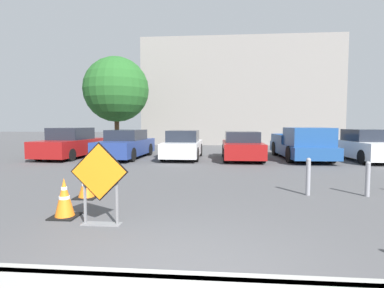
# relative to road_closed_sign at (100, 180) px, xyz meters

# --- Properties ---
(ground_plane) EXTENTS (96.00, 96.00, 0.00)m
(ground_plane) POSITION_rel_road_closed_sign_xyz_m (1.66, 8.12, -0.83)
(ground_plane) COLOR #4C4C4F
(curb_lip) EXTENTS (27.19, 0.20, 0.14)m
(curb_lip) POSITION_rel_road_closed_sign_xyz_m (1.66, -1.88, -0.76)
(curb_lip) COLOR #999993
(curb_lip) RESTS_ON ground_plane
(road_closed_sign) EXTENTS (1.04, 0.20, 1.49)m
(road_closed_sign) POSITION_rel_road_closed_sign_xyz_m (0.00, 0.00, 0.00)
(road_closed_sign) COLOR black
(road_closed_sign) RESTS_ON ground_plane
(traffic_cone_nearest) EXTENTS (0.50, 0.50, 0.77)m
(traffic_cone_nearest) POSITION_rel_road_closed_sign_xyz_m (-0.87, 0.40, -0.45)
(traffic_cone_nearest) COLOR black
(traffic_cone_nearest) RESTS_ON ground_plane
(traffic_cone_second) EXTENTS (0.52, 0.52, 0.63)m
(traffic_cone_second) POSITION_rel_road_closed_sign_xyz_m (-1.12, 1.90, -0.52)
(traffic_cone_second) COLOR black
(traffic_cone_second) RESTS_ON ground_plane
(parked_car_nearest) EXTENTS (2.17, 4.60, 1.58)m
(parked_car_nearest) POSITION_rel_road_closed_sign_xyz_m (-5.70, 10.13, -0.11)
(parked_car_nearest) COLOR maroon
(parked_car_nearest) RESTS_ON ground_plane
(parked_car_second) EXTENTS (2.10, 4.72, 1.48)m
(parked_car_second) POSITION_rel_road_closed_sign_xyz_m (-2.70, 10.20, -0.13)
(parked_car_second) COLOR navy
(parked_car_second) RESTS_ON ground_plane
(parked_car_third) EXTENTS (1.84, 4.10, 1.45)m
(parked_car_third) POSITION_rel_road_closed_sign_xyz_m (0.30, 10.22, -0.15)
(parked_car_third) COLOR silver
(parked_car_third) RESTS_ON ground_plane
(parked_car_fourth) EXTENTS (1.92, 4.03, 1.41)m
(parked_car_fourth) POSITION_rel_road_closed_sign_xyz_m (3.30, 10.01, -0.17)
(parked_car_fourth) COLOR maroon
(parked_car_fourth) RESTS_ON ground_plane
(pickup_truck) EXTENTS (2.19, 5.41, 1.62)m
(pickup_truck) POSITION_rel_road_closed_sign_xyz_m (6.31, 10.22, -0.10)
(pickup_truck) COLOR navy
(pickup_truck) RESTS_ON ground_plane
(parked_car_fifth) EXTENTS (2.07, 4.20, 1.53)m
(parked_car_fifth) POSITION_rel_road_closed_sign_xyz_m (9.30, 10.04, -0.12)
(parked_car_fifth) COLOR white
(parked_car_fifth) RESTS_ON ground_plane
(bollard_nearest) EXTENTS (0.12, 0.12, 0.95)m
(bollard_nearest) POSITION_rel_road_closed_sign_xyz_m (4.36, 2.62, -0.32)
(bollard_nearest) COLOR gray
(bollard_nearest) RESTS_ON ground_plane
(bollard_second) EXTENTS (0.12, 0.12, 0.88)m
(bollard_second) POSITION_rel_road_closed_sign_xyz_m (5.80, 2.62, -0.36)
(bollard_second) COLOR gray
(bollard_second) RESTS_ON ground_plane
(building_facade_backdrop) EXTENTS (16.66, 5.00, 8.96)m
(building_facade_backdrop) POSITION_rel_road_closed_sign_xyz_m (3.97, 22.27, 3.65)
(building_facade_backdrop) COLOR gray
(building_facade_backdrop) RESTS_ON ground_plane
(street_tree_behind_lot) EXTENTS (4.46, 4.46, 6.38)m
(street_tree_behind_lot) POSITION_rel_road_closed_sign_xyz_m (-4.92, 15.27, 3.31)
(street_tree_behind_lot) COLOR #513823
(street_tree_behind_lot) RESTS_ON ground_plane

